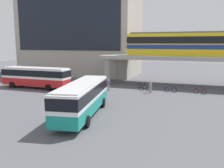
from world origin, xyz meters
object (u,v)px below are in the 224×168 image
train (195,44)px  bicycle_blue (170,90)px  bus_main (83,96)px  bus_secondary (36,75)px  bicycle_red (200,91)px  pedestrian_walking_across (108,85)px  station_building (80,29)px  bicycle_green (145,88)px  pedestrian_waiting_near_stop (151,87)px  bicycle_black (142,86)px

train → bicycle_blue: bearing=-112.7°
bus_main → bus_secondary: bearing=141.7°
bicycle_red → pedestrian_walking_across: pedestrian_walking_across is taller
station_building → bicycle_green: 25.89m
pedestrian_waiting_near_stop → pedestrian_walking_across: 6.17m
train → bus_secondary: train is taller
bus_main → bicycle_blue: bearing=65.8°
bicycle_blue → bicycle_red: 3.94m
bus_main → bicycle_black: bus_main is taller
bicycle_blue → bicycle_green: same height
pedestrian_walking_across → bicycle_blue: bearing=12.2°
bus_secondary → bicycle_blue: bus_secondary is taller
bus_secondary → bicycle_black: bus_secondary is taller
station_building → train: 26.41m
bicycle_black → pedestrian_walking_across: (-4.23, -3.45, 0.45)m
bicycle_red → bicycle_green: bearing=-176.8°
bicycle_green → pedestrian_waiting_near_stop: size_ratio=0.98×
bicycle_blue → pedestrian_walking_across: 8.96m
train → bicycle_green: bearing=-132.8°
station_building → bus_main: (15.50, -29.61, -8.19)m
train → pedestrian_walking_across: size_ratio=12.74×
station_building → bicycle_red: bearing=-29.9°
station_building → pedestrian_walking_across: station_building is taller
train → bus_main: (-9.32, -21.20, -4.86)m
bicycle_red → station_building: bearing=150.1°
train → bicycle_black: 11.02m
station_building → bicycle_green: bearing=-39.9°
bicycle_blue → bicycle_red: bearing=2.1°
bicycle_red → pedestrian_waiting_near_stop: pedestrian_waiting_near_stop is taller
bicycle_blue → pedestrian_waiting_near_stop: (-2.59, -1.46, 0.51)m
bus_main → bicycle_black: size_ratio=6.68×
bicycle_black → bicycle_blue: same height
bicycle_black → bicycle_green: (0.86, -1.84, 0.00)m
bus_secondary → bicycle_green: (16.38, 3.55, -1.63)m
bus_main → bicycle_red: bearing=54.5°
station_building → bicycle_green: (18.37, -15.38, -9.82)m
bicycle_black → bus_main: bearing=-97.1°
station_building → train: size_ratio=1.18×
bus_secondary → pedestrian_waiting_near_stop: bus_secondary is taller
train → bicycle_green: (-6.44, -6.96, -6.49)m
train → bicycle_green: 11.49m
bicycle_black → bicycle_blue: bearing=-19.0°
bicycle_green → pedestrian_waiting_near_stop: pedestrian_waiting_near_stop is taller
bicycle_black → bicycle_blue: (4.51, -1.55, 0.00)m
bicycle_black → pedestrian_waiting_near_stop: (1.92, -3.02, 0.51)m
train → bicycle_blue: train is taller
pedestrian_walking_across → bus_secondary: bearing=-170.2°
bicycle_blue → bicycle_green: (-3.65, -0.29, 0.00)m
bicycle_green → pedestrian_walking_across: bearing=-162.5°
bicycle_red → pedestrian_walking_across: size_ratio=0.99×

